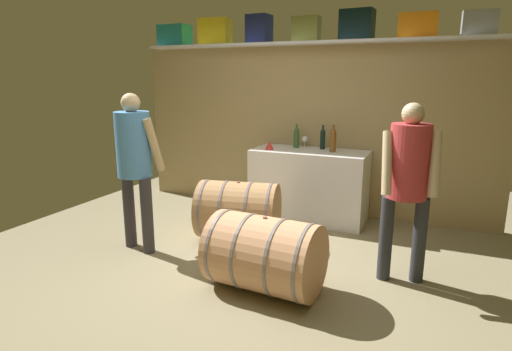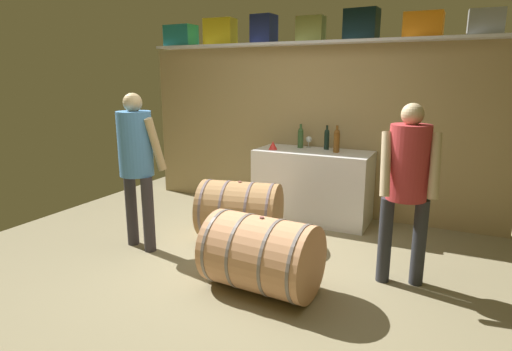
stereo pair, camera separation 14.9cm
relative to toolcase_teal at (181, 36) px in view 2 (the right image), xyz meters
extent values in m
cube|color=#837959|center=(1.92, -1.47, -2.35)|extent=(6.00, 7.52, 0.02)
cube|color=#9D8558|center=(1.92, 0.15, -1.26)|extent=(4.80, 0.10, 2.17)
cube|color=silver|center=(1.92, 0.00, -0.16)|extent=(4.42, 0.40, 0.03)
cube|color=teal|center=(0.00, 0.00, 0.00)|extent=(0.43, 0.28, 0.29)
cube|color=yellow|center=(0.64, 0.00, 0.03)|extent=(0.42, 0.26, 0.34)
cube|color=navy|center=(1.29, 0.00, 0.03)|extent=(0.29, 0.27, 0.35)
cube|color=olive|center=(1.92, 0.00, 0.01)|extent=(0.33, 0.21, 0.30)
cube|color=black|center=(2.54, 0.00, 0.03)|extent=(0.39, 0.26, 0.34)
cube|color=orange|center=(3.21, 0.00, -0.01)|extent=(0.41, 0.30, 0.26)
cube|color=gray|center=(3.81, 0.00, -0.01)|extent=(0.35, 0.20, 0.26)
cube|color=white|center=(2.08, -0.23, -1.90)|extent=(1.42, 0.63, 0.89)
cylinder|color=brown|center=(2.36, -0.22, -1.34)|extent=(0.07, 0.07, 0.23)
sphere|color=brown|center=(2.36, -0.22, -1.21)|extent=(0.07, 0.07, 0.07)
cylinder|color=brown|center=(2.36, -0.22, -1.16)|extent=(0.03, 0.03, 0.08)
cylinder|color=#34582D|center=(1.85, -0.08, -1.35)|extent=(0.07, 0.07, 0.21)
sphere|color=#34582D|center=(1.85, -0.08, -1.23)|extent=(0.07, 0.07, 0.07)
cylinder|color=#34582D|center=(1.85, -0.08, -1.19)|extent=(0.03, 0.03, 0.08)
cylinder|color=black|center=(2.19, -0.06, -1.35)|extent=(0.06, 0.06, 0.21)
sphere|color=black|center=(2.19, -0.06, -1.23)|extent=(0.06, 0.06, 0.06)
cylinder|color=black|center=(2.19, -0.06, -1.19)|extent=(0.03, 0.03, 0.07)
cylinder|color=white|center=(1.94, -0.02, -1.45)|extent=(0.07, 0.07, 0.00)
cylinder|color=white|center=(1.94, -0.02, -1.41)|extent=(0.01, 0.01, 0.07)
sphere|color=white|center=(1.94, -0.02, -1.35)|extent=(0.08, 0.08, 0.08)
sphere|color=maroon|center=(1.94, -0.02, -1.36)|extent=(0.05, 0.05, 0.05)
cone|color=red|center=(1.59, -0.36, -1.40)|extent=(0.11, 0.11, 0.10)
cylinder|color=tan|center=(2.28, -2.17, -2.02)|extent=(0.96, 0.70, 0.64)
cylinder|color=slate|center=(1.89, -2.15, -2.02)|extent=(0.07, 0.65, 0.65)
cylinder|color=slate|center=(2.13, -2.16, -2.02)|extent=(0.07, 0.65, 0.65)
cylinder|color=slate|center=(2.43, -2.18, -2.02)|extent=(0.07, 0.65, 0.65)
cylinder|color=slate|center=(2.67, -2.20, -2.02)|extent=(0.07, 0.65, 0.65)
cylinder|color=brown|center=(2.28, -2.17, -1.69)|extent=(0.04, 0.04, 0.01)
cylinder|color=tan|center=(1.56, -1.21, -2.01)|extent=(0.98, 0.80, 0.65)
cylinder|color=slate|center=(1.21, -1.28, -2.01)|extent=(0.15, 0.65, 0.66)
cylinder|color=slate|center=(1.43, -1.23, -2.01)|extent=(0.15, 0.65, 0.66)
cylinder|color=slate|center=(1.70, -1.18, -2.01)|extent=(0.15, 0.65, 0.66)
cylinder|color=slate|center=(1.92, -1.14, -2.01)|extent=(0.15, 0.65, 0.66)
cylinder|color=#965754|center=(1.56, -1.21, -1.68)|extent=(0.04, 0.04, 0.01)
cylinder|color=#2A2C31|center=(3.18, -1.55, -1.96)|extent=(0.12, 0.12, 0.77)
cylinder|color=#2A2C31|center=(3.46, -1.49, -1.96)|extent=(0.12, 0.12, 0.77)
cylinder|color=#AE3034|center=(3.32, -1.52, -1.26)|extent=(0.33, 0.33, 0.63)
sphere|color=tan|center=(3.32, -1.52, -0.86)|extent=(0.18, 0.18, 0.18)
cylinder|color=tan|center=(3.16, -1.66, -1.26)|extent=(0.14, 0.26, 0.53)
cylinder|color=tan|center=(3.53, -1.57, -1.26)|extent=(0.12, 0.19, 0.54)
cylinder|color=#343035|center=(0.88, -1.93, -1.95)|extent=(0.12, 0.12, 0.79)
cylinder|color=#343035|center=(0.59, -1.86, -1.95)|extent=(0.12, 0.12, 0.79)
cylinder|color=#4B88C9|center=(0.73, -1.89, -1.22)|extent=(0.34, 0.34, 0.65)
sphere|color=tan|center=(0.73, -1.89, -0.81)|extent=(0.19, 0.19, 0.19)
cylinder|color=tan|center=(0.95, -1.84, -1.22)|extent=(0.13, 0.24, 0.55)
cylinder|color=tan|center=(0.56, -1.75, -1.22)|extent=(0.14, 0.28, 0.55)
camera|label=1|loc=(3.54, -5.23, -0.56)|focal=29.62mm
camera|label=2|loc=(3.67, -5.17, -0.56)|focal=29.62mm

